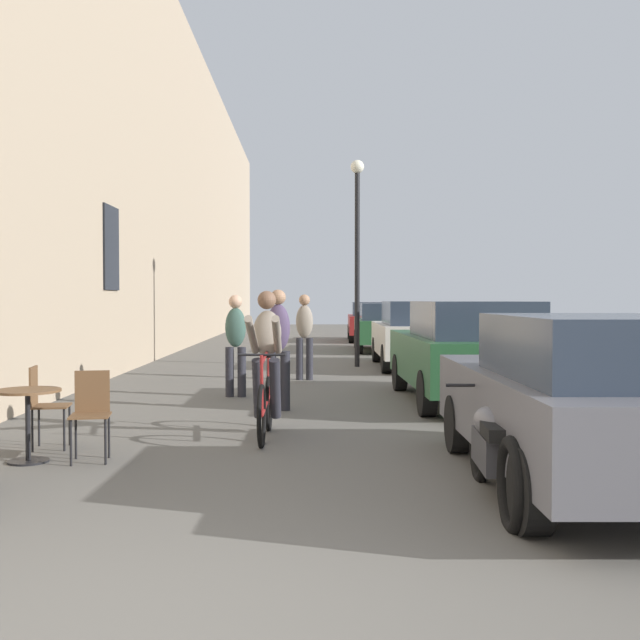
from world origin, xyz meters
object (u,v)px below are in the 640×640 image
cafe_chair_mid_toward_wall (44,401)px  parked_car_fifth (371,321)px  parked_car_fourth (384,326)px  cafe_table_mid (28,410)px  cafe_chair_mid_toward_street (91,409)px  parked_car_nearest (583,399)px  street_lamp (357,236)px  parked_motorcycle (494,450)px  cyclist_on_bicycle (266,367)px  parked_car_third (417,333)px  parked_car_second (467,350)px  pedestrian_far (304,332)px  pedestrian_mid (236,340)px  pedestrian_near (278,342)px

cafe_chair_mid_toward_wall → parked_car_fifth: (5.25, 20.53, 0.26)m
parked_car_fourth → cafe_table_mid: bearing=-108.0°
cafe_chair_mid_toward_street → parked_car_nearest: size_ratio=0.21×
parked_car_fifth → parked_car_fourth: bearing=-90.8°
parked_car_fourth → street_lamp: bearing=-102.5°
parked_motorcycle → parked_car_nearest: bearing=23.7°
cafe_table_mid → parked_car_fourth: 16.52m
cyclist_on_bicycle → parked_car_fifth: size_ratio=0.41×
cafe_chair_mid_toward_street → parked_motorcycle: size_ratio=0.41×
parked_motorcycle → parked_car_fifth: bearing=87.7°
cafe_table_mid → street_lamp: (3.93, 10.39, 2.59)m
street_lamp → parked_car_third: bearing=-13.1°
cyclist_on_bicycle → parked_car_fifth: bearing=81.7°
cafe_table_mid → parked_car_third: bearing=62.2°
parked_car_third → parked_car_fourth: 5.65m
parked_car_nearest → parked_car_fourth: parked_car_fourth is taller
parked_car_fourth → parked_motorcycle: bearing=-92.8°
cafe_chair_mid_toward_wall → cyclist_on_bicycle: bearing=17.4°
cafe_chair_mid_toward_street → parked_car_second: parked_car_second is taller
parked_car_second → parked_motorcycle: (-0.97, -5.62, -0.41)m
cafe_chair_mid_toward_street → cafe_chair_mid_toward_wall: (-0.68, 0.59, 0.00)m
pedestrian_far → parked_car_second: 4.21m
cafe_chair_mid_toward_wall → parked_car_fourth: size_ratio=0.21×
street_lamp → cafe_chair_mid_toward_street: bearing=-107.9°
pedestrian_mid → parked_car_fourth: bearing=71.9°
pedestrian_far → parked_car_fourth: 8.56m
cafe_chair_mid_toward_street → pedestrian_mid: bearing=78.6°
pedestrian_near → parked_car_fourth: bearing=77.3°
parked_car_second → parked_car_fourth: bearing=90.6°
pedestrian_mid → cyclist_on_bicycle: bearing=-78.7°
parked_car_third → parked_car_fifth: bearing=90.7°
cafe_table_mid → cafe_chair_mid_toward_street: (0.60, 0.08, -0.00)m
cafe_chair_mid_toward_wall → cyclist_on_bicycle: size_ratio=0.51×
pedestrian_mid → parked_car_fifth: size_ratio=0.39×
cafe_table_mid → pedestrian_far: 7.98m
cyclist_on_bicycle → parked_car_fifth: 20.01m
parked_car_second → parked_car_nearest: bearing=-91.4°
pedestrian_far → parked_car_fifth: size_ratio=0.40×
cafe_table_mid → cafe_chair_mid_toward_wall: (-0.08, 0.66, -0.00)m
parked_car_nearest → pedestrian_mid: bearing=120.3°
parked_car_third → parked_car_fourth: size_ratio=1.04×
pedestrian_mid → pedestrian_far: pedestrian_far is taller
cafe_chair_mid_toward_wall → cafe_table_mid: bearing=-83.5°
cafe_table_mid → cafe_chair_mid_toward_wall: 0.66m
parked_car_third → parked_car_fifth: parked_car_third is taller
pedestrian_near → parked_car_second: 2.99m
parked_car_fifth → parked_motorcycle: size_ratio=1.98×
parked_car_fifth → cafe_table_mid: bearing=-103.7°
pedestrian_far → parked_motorcycle: 9.13m
cafe_chair_mid_toward_street → pedestrian_near: 3.78m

